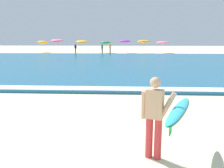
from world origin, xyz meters
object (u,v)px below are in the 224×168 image
object	(u,v)px
beach_umbrella_3	(105,43)
beach_umbrella_5	(144,42)
beach_umbrella_6	(162,42)
beachgoer_near_row_left	(76,48)
beach_umbrella_0	(43,42)
beach_umbrella_4	(125,41)
beach_umbrella_2	(82,42)
beach_umbrella_1	(57,41)
beachgoer_near_row_right	(110,48)
surfer_with_board	(164,113)
beachgoer_near_row_mid	(102,49)

from	to	relation	value
beach_umbrella_3	beach_umbrella_5	xyz separation A→B (m)	(6.65, -0.87, 0.18)
beach_umbrella_6	beachgoer_near_row_left	bearing A→B (deg)	-170.62
beach_umbrella_0	beach_umbrella_4	bearing A→B (deg)	-4.00
beach_umbrella_5	beach_umbrella_6	world-z (taller)	beach_umbrella_5
beach_umbrella_0	beach_umbrella_2	size ratio (longest dim) A/B	0.93
beach_umbrella_2	beach_umbrella_6	size ratio (longest dim) A/B	1.04
beach_umbrella_1	beach_umbrella_5	bearing A→B (deg)	3.13
beach_umbrella_1	beachgoer_near_row_left	size ratio (longest dim) A/B	1.53
beach_umbrella_5	beachgoer_near_row_left	bearing A→B (deg)	-174.94
beach_umbrella_3	beach_umbrella_4	world-z (taller)	beach_umbrella_4
beach_umbrella_5	beachgoer_near_row_left	xyz separation A→B (m)	(-11.53, -1.02, -1.14)
beach_umbrella_1	beachgoer_near_row_right	size ratio (longest dim) A/B	1.53
surfer_with_board	beach_umbrella_2	bearing A→B (deg)	102.77
beachgoer_near_row_left	beachgoer_near_row_mid	world-z (taller)	same
surfer_with_board	beachgoer_near_row_right	world-z (taller)	surfer_with_board
beach_umbrella_1	beach_umbrella_2	world-z (taller)	beach_umbrella_1
beach_umbrella_4	beachgoer_near_row_mid	distance (m)	4.59
beach_umbrella_4	beach_umbrella_6	xyz separation A→B (m)	(6.56, 0.79, -0.21)
beach_umbrella_5	beachgoer_near_row_mid	world-z (taller)	beach_umbrella_5
beach_umbrella_4	beachgoer_near_row_mid	xyz separation A→B (m)	(-3.76, -2.34, -1.19)
beach_umbrella_1	beach_umbrella_2	size ratio (longest dim) A/B	1.06
surfer_with_board	beachgoer_near_row_right	distance (m)	36.20
beach_umbrella_2	beachgoer_near_row_right	distance (m)	5.02
beach_umbrella_0	beach_umbrella_1	bearing A→B (deg)	-36.22
beach_umbrella_0	surfer_with_board	bearing A→B (deg)	-67.65
beachgoer_near_row_left	beach_umbrella_2	bearing A→B (deg)	34.71
beach_umbrella_5	beachgoer_near_row_mid	distance (m)	7.22
beach_umbrella_3	beachgoer_near_row_left	distance (m)	5.32
beach_umbrella_0	beach_umbrella_2	xyz separation A→B (m)	(7.52, -2.06, 0.15)
beach_umbrella_4	surfer_with_board	bearing A→B (deg)	-88.79
beach_umbrella_0	beach_umbrella_2	bearing A→B (deg)	-15.30
beach_umbrella_0	beach_umbrella_3	world-z (taller)	beach_umbrella_0
beachgoer_near_row_left	beachgoer_near_row_mid	size ratio (longest dim) A/B	1.00
beach_umbrella_1	surfer_with_board	bearing A→B (deg)	-71.00
beach_umbrella_6	beach_umbrella_5	bearing A→B (deg)	-156.97
beach_umbrella_4	beachgoer_near_row_left	world-z (taller)	beach_umbrella_4
beach_umbrella_4	beach_umbrella_5	xyz separation A→B (m)	(3.16, -0.65, -0.05)
beach_umbrella_3	beachgoer_near_row_right	world-z (taller)	beach_umbrella_3
beach_umbrella_2	beach_umbrella_6	xyz separation A→B (m)	(13.97, 1.80, -0.16)
beach_umbrella_2	beach_umbrella_5	xyz separation A→B (m)	(10.57, 0.36, 0.01)
beach_umbrella_6	beachgoer_near_row_left	world-z (taller)	beach_umbrella_6
beach_umbrella_0	beachgoer_near_row_mid	distance (m)	11.71
beach_umbrella_0	beachgoer_near_row_right	size ratio (longest dim) A/B	1.35
surfer_with_board	beachgoer_near_row_mid	xyz separation A→B (m)	(-4.55, 34.85, -0.18)
beach_umbrella_4	beachgoer_near_row_right	world-z (taller)	beach_umbrella_4
beach_umbrella_5	beach_umbrella_4	bearing A→B (deg)	168.32
beach_umbrella_1	beachgoer_near_row_mid	distance (m)	7.91
beach_umbrella_1	beach_umbrella_2	distance (m)	4.13
surfer_with_board	beach_umbrella_1	size ratio (longest dim) A/B	0.93
beach_umbrella_0	beachgoer_near_row_right	xyz separation A→B (m)	(12.41, -2.18, -0.97)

